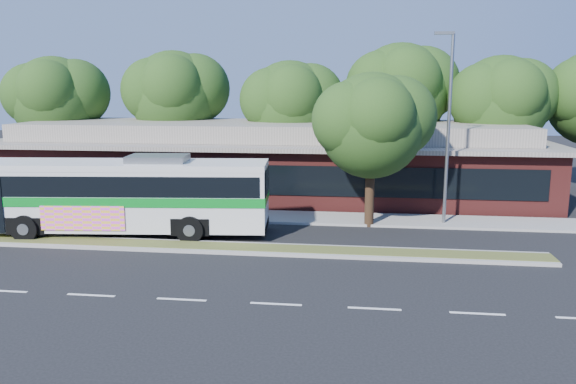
{
  "coord_description": "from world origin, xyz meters",
  "views": [
    {
      "loc": [
        5.39,
        -21.15,
        6.57
      ],
      "look_at": [
        2.37,
        3.06,
        2.0
      ],
      "focal_mm": 35.0,
      "sensor_mm": 36.0,
      "label": 1
    }
  ],
  "objects_px": {
    "lamp_post": "(448,123)",
    "sedan": "(24,190)",
    "sidewalk_tree": "(379,123)",
    "transit_bus": "(125,191)"
  },
  "relations": [
    {
      "from": "lamp_post",
      "to": "transit_bus",
      "type": "bearing_deg",
      "value": -166.04
    },
    {
      "from": "lamp_post",
      "to": "sidewalk_tree",
      "type": "relative_size",
      "value": 1.25
    },
    {
      "from": "lamp_post",
      "to": "sedan",
      "type": "distance_m",
      "value": 24.28
    },
    {
      "from": "sedan",
      "to": "sidewalk_tree",
      "type": "relative_size",
      "value": 0.59
    },
    {
      "from": "lamp_post",
      "to": "transit_bus",
      "type": "xyz_separation_m",
      "value": [
        -14.46,
        -3.6,
        -2.89
      ]
    },
    {
      "from": "transit_bus",
      "to": "sidewalk_tree",
      "type": "height_order",
      "value": "sidewalk_tree"
    },
    {
      "from": "sidewalk_tree",
      "to": "lamp_post",
      "type": "bearing_deg",
      "value": 10.27
    },
    {
      "from": "sedan",
      "to": "sidewalk_tree",
      "type": "xyz_separation_m",
      "value": [
        20.48,
        -3.78,
        4.3
      ]
    },
    {
      "from": "transit_bus",
      "to": "sidewalk_tree",
      "type": "relative_size",
      "value": 1.8
    },
    {
      "from": "lamp_post",
      "to": "sedan",
      "type": "bearing_deg",
      "value": 172.3
    }
  ]
}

